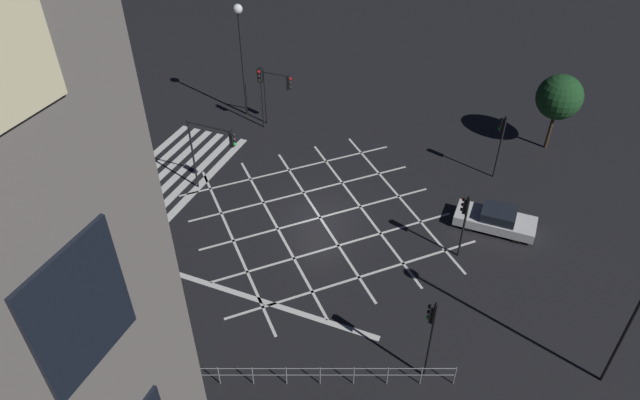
{
  "coord_description": "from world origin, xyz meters",
  "views": [
    {
      "loc": [
        22.44,
        9.19,
        20.3
      ],
      "look_at": [
        0.0,
        0.0,
        1.24
      ],
      "focal_mm": 32.0,
      "sensor_mm": 36.0,
      "label": 1
    }
  ],
  "objects_px": {
    "traffic_light_median_north": "(464,215)",
    "street_tree_near": "(559,97)",
    "traffic_light_se_main": "(118,217)",
    "traffic_light_sw_cross": "(278,88)",
    "waiting_car": "(496,219)",
    "traffic_light_median_south": "(213,144)",
    "traffic_light_sw_main": "(261,86)",
    "traffic_light_nw_cross": "(501,135)",
    "traffic_light_ne_cross": "(431,326)",
    "street_lamp_east": "(240,31)"
  },
  "relations": [
    {
      "from": "traffic_light_median_north",
      "to": "street_tree_near",
      "type": "bearing_deg",
      "value": -105.0
    },
    {
      "from": "traffic_light_sw_cross",
      "to": "traffic_light_nw_cross",
      "type": "distance_m",
      "value": 14.48
    },
    {
      "from": "traffic_light_se_main",
      "to": "traffic_light_nw_cross",
      "type": "height_order",
      "value": "traffic_light_nw_cross"
    },
    {
      "from": "traffic_light_sw_cross",
      "to": "traffic_light_sw_main",
      "type": "bearing_deg",
      "value": -147.42
    },
    {
      "from": "traffic_light_median_south",
      "to": "waiting_car",
      "type": "bearing_deg",
      "value": 10.65
    },
    {
      "from": "traffic_light_ne_cross",
      "to": "street_tree_near",
      "type": "height_order",
      "value": "street_tree_near"
    },
    {
      "from": "traffic_light_se_main",
      "to": "waiting_car",
      "type": "relative_size",
      "value": 0.86
    },
    {
      "from": "traffic_light_ne_cross",
      "to": "traffic_light_nw_cross",
      "type": "bearing_deg",
      "value": -91.57
    },
    {
      "from": "street_tree_near",
      "to": "waiting_car",
      "type": "xyz_separation_m",
      "value": [
        9.42,
        -1.84,
        -3.05
      ]
    },
    {
      "from": "traffic_light_se_main",
      "to": "traffic_light_sw_cross",
      "type": "distance_m",
      "value": 14.83
    },
    {
      "from": "traffic_light_ne_cross",
      "to": "street_lamp_east",
      "type": "height_order",
      "value": "street_lamp_east"
    },
    {
      "from": "traffic_light_se_main",
      "to": "street_lamp_east",
      "type": "height_order",
      "value": "street_lamp_east"
    },
    {
      "from": "traffic_light_median_north",
      "to": "traffic_light_ne_cross",
      "type": "bearing_deg",
      "value": 91.22
    },
    {
      "from": "traffic_light_sw_main",
      "to": "street_lamp_east",
      "type": "distance_m",
      "value": 3.75
    },
    {
      "from": "traffic_light_sw_cross",
      "to": "traffic_light_nw_cross",
      "type": "bearing_deg",
      "value": -1.95
    },
    {
      "from": "traffic_light_sw_cross",
      "to": "traffic_light_sw_main",
      "type": "relative_size",
      "value": 0.91
    },
    {
      "from": "traffic_light_median_north",
      "to": "traffic_light_sw_main",
      "type": "bearing_deg",
      "value": -27.01
    },
    {
      "from": "traffic_light_sw_cross",
      "to": "street_lamp_east",
      "type": "distance_m",
      "value": 4.36
    },
    {
      "from": "traffic_light_ne_cross",
      "to": "traffic_light_se_main",
      "type": "distance_m",
      "value": 15.63
    },
    {
      "from": "traffic_light_sw_cross",
      "to": "traffic_light_se_main",
      "type": "bearing_deg",
      "value": -95.96
    },
    {
      "from": "traffic_light_ne_cross",
      "to": "waiting_car",
      "type": "relative_size",
      "value": 1.02
    },
    {
      "from": "traffic_light_median_south",
      "to": "waiting_car",
      "type": "xyz_separation_m",
      "value": [
        -2.89,
        15.39,
        -2.79
      ]
    },
    {
      "from": "traffic_light_sw_main",
      "to": "traffic_light_median_north",
      "type": "distance_m",
      "value": 16.69
    },
    {
      "from": "traffic_light_ne_cross",
      "to": "traffic_light_sw_cross",
      "type": "height_order",
      "value": "traffic_light_ne_cross"
    },
    {
      "from": "traffic_light_nw_cross",
      "to": "street_lamp_east",
      "type": "height_order",
      "value": "street_lamp_east"
    },
    {
      "from": "traffic_light_se_main",
      "to": "traffic_light_median_north",
      "type": "xyz_separation_m",
      "value": [
        -6.54,
        15.42,
        -0.01
      ]
    },
    {
      "from": "traffic_light_se_main",
      "to": "traffic_light_nw_cross",
      "type": "distance_m",
      "value": 21.43
    },
    {
      "from": "traffic_light_sw_main",
      "to": "waiting_car",
      "type": "relative_size",
      "value": 1.04
    },
    {
      "from": "street_tree_near",
      "to": "waiting_car",
      "type": "distance_m",
      "value": 10.07
    },
    {
      "from": "traffic_light_sw_main",
      "to": "traffic_light_median_south",
      "type": "height_order",
      "value": "traffic_light_median_south"
    },
    {
      "from": "traffic_light_sw_main",
      "to": "traffic_light_median_south",
      "type": "relative_size",
      "value": 0.96
    },
    {
      "from": "traffic_light_ne_cross",
      "to": "traffic_light_median_north",
      "type": "relative_size",
      "value": 1.16
    },
    {
      "from": "traffic_light_sw_main",
      "to": "waiting_car",
      "type": "bearing_deg",
      "value": 74.03
    },
    {
      "from": "traffic_light_sw_cross",
      "to": "street_tree_near",
      "type": "relative_size",
      "value": 0.79
    },
    {
      "from": "traffic_light_sw_cross",
      "to": "traffic_light_median_north",
      "type": "distance_m",
      "value": 16.13
    },
    {
      "from": "waiting_car",
      "to": "traffic_light_nw_cross",
      "type": "bearing_deg",
      "value": -79.64
    },
    {
      "from": "traffic_light_sw_cross",
      "to": "waiting_car",
      "type": "bearing_deg",
      "value": -19.05
    },
    {
      "from": "waiting_car",
      "to": "traffic_light_median_south",
      "type": "bearing_deg",
      "value": 10.65
    },
    {
      "from": "traffic_light_sw_main",
      "to": "traffic_light_nw_cross",
      "type": "distance_m",
      "value": 15.45
    },
    {
      "from": "traffic_light_median_north",
      "to": "traffic_light_median_south",
      "type": "xyz_separation_m",
      "value": [
        -0.01,
        -13.92,
        0.69
      ]
    },
    {
      "from": "traffic_light_sw_cross",
      "to": "traffic_light_ne_cross",
      "type": "bearing_deg",
      "value": -48.52
    },
    {
      "from": "traffic_light_ne_cross",
      "to": "street_tree_near",
      "type": "relative_size",
      "value": 0.86
    },
    {
      "from": "traffic_light_sw_cross",
      "to": "traffic_light_median_south",
      "type": "xyz_separation_m",
      "value": [
        8.19,
        -0.04,
        0.46
      ]
    },
    {
      "from": "traffic_light_nw_cross",
      "to": "street_lamp_east",
      "type": "bearing_deg",
      "value": -3.54
    },
    {
      "from": "traffic_light_median_north",
      "to": "waiting_car",
      "type": "bearing_deg",
      "value": -116.74
    },
    {
      "from": "street_tree_near",
      "to": "waiting_car",
      "type": "height_order",
      "value": "street_tree_near"
    },
    {
      "from": "traffic_light_ne_cross",
      "to": "street_lamp_east",
      "type": "xyz_separation_m",
      "value": [
        -16.47,
        -16.95,
        3.03
      ]
    },
    {
      "from": "street_lamp_east",
      "to": "waiting_car",
      "type": "xyz_separation_m",
      "value": [
        5.88,
        18.25,
        -5.53
      ]
    },
    {
      "from": "traffic_light_nw_cross",
      "to": "traffic_light_sw_main",
      "type": "bearing_deg",
      "value": 0.49
    },
    {
      "from": "traffic_light_median_south",
      "to": "traffic_light_nw_cross",
      "type": "bearing_deg",
      "value": 27.95
    }
  ]
}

